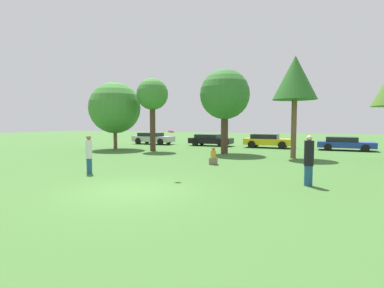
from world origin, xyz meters
TOP-DOWN VIEW (x-y plane):
  - ground_plane at (0.00, 0.00)m, footprint 120.00×120.00m
  - person_thrower at (-3.67, 2.20)m, footprint 0.28×0.28m
  - person_catcher at (5.74, 3.05)m, footprint 0.35×0.35m
  - frisbee at (0.38, 2.46)m, footprint 0.27×0.26m
  - bystander_sitting at (0.81, 7.10)m, footprint 0.41×0.34m
  - tree_0 at (-10.05, 13.02)m, footprint 4.47×4.47m
  - tree_1 at (-6.21, 12.87)m, footprint 2.59×2.59m
  - tree_2 at (-0.14, 13.09)m, footprint 3.77×3.77m
  - tree_3 at (4.89, 11.82)m, footprint 2.84×2.84m
  - parked_car_silver at (-10.00, 19.73)m, footprint 4.62×2.12m
  - parked_car_black at (-3.43, 19.83)m, footprint 4.45×2.15m
  - parked_car_yellow at (2.32, 19.58)m, footprint 4.50×2.29m
  - parked_car_blue at (8.75, 19.21)m, footprint 4.51×2.25m

SIDE VIEW (x-z plane):
  - ground_plane at x=0.00m, z-range 0.00..0.00m
  - bystander_sitting at x=0.81m, z-range -0.09..0.90m
  - parked_car_blue at x=8.75m, z-range 0.04..1.18m
  - parked_car_black at x=-3.43m, z-range 0.04..1.21m
  - parked_car_silver at x=-10.00m, z-range 0.06..1.31m
  - parked_car_yellow at x=2.32m, z-range 0.05..1.32m
  - person_thrower at x=-3.67m, z-range 0.03..1.81m
  - person_catcher at x=5.74m, z-range 0.01..1.89m
  - frisbee at x=0.38m, z-range 1.92..2.03m
  - tree_0 at x=-10.05m, z-range 0.70..6.59m
  - tree_2 at x=-0.14m, z-range 1.26..7.64m
  - tree_1 at x=-6.21m, z-range 1.58..7.58m
  - tree_3 at x=4.89m, z-range 1.87..8.57m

